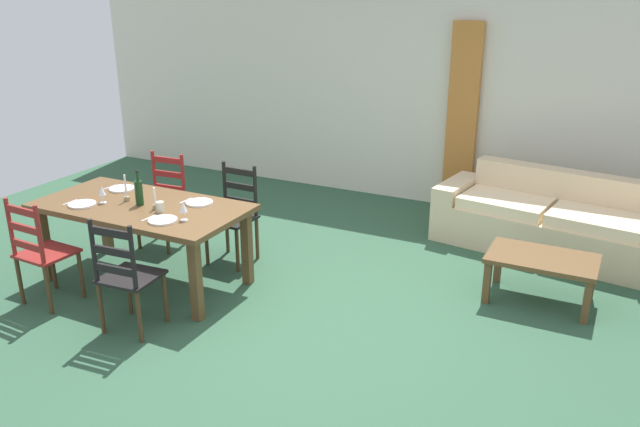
{
  "coord_description": "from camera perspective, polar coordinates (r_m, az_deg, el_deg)",
  "views": [
    {
      "loc": [
        2.32,
        -4.21,
        2.63
      ],
      "look_at": [
        0.03,
        0.4,
        0.75
      ],
      "focal_mm": 36.08,
      "sensor_mm": 36.0,
      "label": 1
    }
  ],
  "objects": [
    {
      "name": "ground_plane",
      "position": [
        5.48,
        -2.14,
        -8.74
      ],
      "size": [
        9.6,
        9.6,
        0.02
      ],
      "primitive_type": "cube",
      "color": "#2F553C"
    },
    {
      "name": "wall_far",
      "position": [
        7.96,
        9.34,
        10.56
      ],
      "size": [
        9.6,
        0.16,
        2.7
      ],
      "primitive_type": "cube",
      "color": "silver",
      "rests_on": "ground_plane"
    },
    {
      "name": "curtain_panel_left",
      "position": [
        7.74,
        12.49,
        8.2
      ],
      "size": [
        0.35,
        0.08,
        2.2
      ],
      "primitive_type": "cube",
      "color": "#C17733",
      "rests_on": "ground_plane"
    },
    {
      "name": "dining_table",
      "position": [
        5.95,
        -15.51,
        -0.0
      ],
      "size": [
        1.9,
        0.96,
        0.75
      ],
      "color": "brown",
      "rests_on": "ground_plane"
    },
    {
      "name": "dining_chair_near_left",
      "position": [
        5.89,
        -23.5,
        -3.15
      ],
      "size": [
        0.44,
        0.42,
        0.96
      ],
      "color": "maroon",
      "rests_on": "ground_plane"
    },
    {
      "name": "dining_chair_near_right",
      "position": [
        5.2,
        -16.81,
        -5.33
      ],
      "size": [
        0.45,
        0.43,
        0.96
      ],
      "color": "black",
      "rests_on": "ground_plane"
    },
    {
      "name": "dining_chair_far_left",
      "position": [
        6.84,
        -13.7,
        1.12
      ],
      "size": [
        0.44,
        0.42,
        0.96
      ],
      "color": "maroon",
      "rests_on": "ground_plane"
    },
    {
      "name": "dining_chair_far_right",
      "position": [
        6.31,
        -7.64,
        -0.08
      ],
      "size": [
        0.43,
        0.41,
        0.96
      ],
      "color": "black",
      "rests_on": "ground_plane"
    },
    {
      "name": "dinner_plate_near_left",
      "position": [
        6.06,
        -20.34,
        0.77
      ],
      "size": [
        0.24,
        0.24,
        0.02
      ],
      "primitive_type": "cylinder",
      "color": "white",
      "rests_on": "dining_table"
    },
    {
      "name": "fork_near_left",
      "position": [
        6.17,
        -21.3,
        0.92
      ],
      "size": [
        0.02,
        0.17,
        0.01
      ],
      "primitive_type": "cube",
      "rotation": [
        0.0,
        0.0,
        -0.0
      ],
      "color": "silver",
      "rests_on": "dining_table"
    },
    {
      "name": "dinner_plate_near_right",
      "position": [
        5.46,
        -13.78,
        -0.59
      ],
      "size": [
        0.24,
        0.24,
        0.02
      ],
      "primitive_type": "cylinder",
      "color": "white",
      "rests_on": "dining_table"
    },
    {
      "name": "fork_near_right",
      "position": [
        5.56,
        -14.96,
        -0.4
      ],
      "size": [
        0.02,
        0.17,
        0.01
      ],
      "primitive_type": "cube",
      "rotation": [
        0.0,
        0.0,
        -0.03
      ],
      "color": "silver",
      "rests_on": "dining_table"
    },
    {
      "name": "dinner_plate_far_left",
      "position": [
        6.39,
        -17.15,
        2.11
      ],
      "size": [
        0.24,
        0.24,
        0.02
      ],
      "primitive_type": "cylinder",
      "color": "white",
      "rests_on": "dining_table"
    },
    {
      "name": "fork_far_left",
      "position": [
        6.49,
        -18.12,
        2.23
      ],
      "size": [
        0.02,
        0.17,
        0.01
      ],
      "primitive_type": "cube",
      "rotation": [
        0.0,
        0.0,
        -0.03
      ],
      "color": "silver",
      "rests_on": "dining_table"
    },
    {
      "name": "dinner_plate_far_right",
      "position": [
        5.82,
        -10.66,
        0.96
      ],
      "size": [
        0.24,
        0.24,
        0.02
      ],
      "primitive_type": "cylinder",
      "color": "white",
      "rests_on": "dining_table"
    },
    {
      "name": "fork_far_right",
      "position": [
        5.91,
        -11.82,
        1.11
      ],
      "size": [
        0.02,
        0.17,
        0.01
      ],
      "primitive_type": "cube",
      "rotation": [
        0.0,
        0.0,
        -0.01
      ],
      "color": "silver",
      "rests_on": "dining_table"
    },
    {
      "name": "wine_bottle",
      "position": [
        5.88,
        -15.77,
        1.83
      ],
      "size": [
        0.07,
        0.07,
        0.32
      ],
      "color": "#143819",
      "rests_on": "dining_table"
    },
    {
      "name": "wine_glass_near_left",
      "position": [
        6.02,
        -18.78,
        1.88
      ],
      "size": [
        0.06,
        0.06,
        0.16
      ],
      "color": "white",
      "rests_on": "dining_table"
    },
    {
      "name": "wine_glass_near_right",
      "position": [
        5.41,
        -12.03,
        0.5
      ],
      "size": [
        0.06,
        0.06,
        0.16
      ],
      "color": "white",
      "rests_on": "dining_table"
    },
    {
      "name": "coffee_cup_primary",
      "position": [
        5.68,
        -14.0,
        0.58
      ],
      "size": [
        0.07,
        0.07,
        0.09
      ],
      "primitive_type": "cylinder",
      "color": "beige",
      "rests_on": "dining_table"
    },
    {
      "name": "candle_tall",
      "position": [
        6.03,
        -16.81,
        1.7
      ],
      "size": [
        0.05,
        0.05,
        0.24
      ],
      "color": "#998C66",
      "rests_on": "dining_table"
    },
    {
      "name": "candle_short",
      "position": [
        5.75,
        -14.4,
        0.88
      ],
      "size": [
        0.05,
        0.05,
        0.2
      ],
      "color": "#998C66",
      "rests_on": "dining_table"
    },
    {
      "name": "couch",
      "position": [
        6.96,
        19.86,
        -0.82
      ],
      "size": [
        2.37,
        1.13,
        0.8
      ],
      "color": "beige",
      "rests_on": "ground_plane"
    },
    {
      "name": "coffee_table",
      "position": [
        5.8,
        19.08,
        -4.21
      ],
      "size": [
        0.9,
        0.56,
        0.42
      ],
      "color": "brown",
      "rests_on": "ground_plane"
    }
  ]
}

